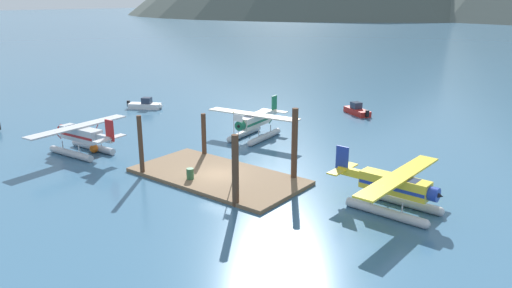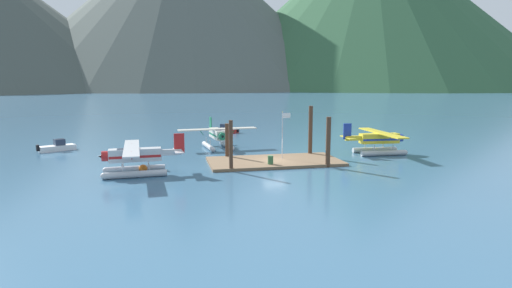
{
  "view_description": "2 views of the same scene",
  "coord_description": "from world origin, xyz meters",
  "px_view_note": "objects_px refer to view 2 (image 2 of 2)",
  "views": [
    {
      "loc": [
        25.51,
        -27.71,
        14.11
      ],
      "look_at": [
        1.28,
        3.51,
        2.29
      ],
      "focal_mm": 34.26,
      "sensor_mm": 36.0,
      "label": 1
    },
    {
      "loc": [
        -11.45,
        -43.21,
        8.83
      ],
      "look_at": [
        -1.84,
        1.01,
        1.98
      ],
      "focal_mm": 29.09,
      "sensor_mm": 36.0,
      "label": 2
    }
  ],
  "objects_px": {
    "flagpole": "(284,129)",
    "boat_white_open_west": "(58,147)",
    "seaplane_yellow_stbd_fwd": "(379,141)",
    "boat_red_open_north": "(225,130)",
    "fuel_drum": "(271,160)",
    "mooring_buoy": "(143,169)",
    "seaplane_cream_bow_left": "(217,137)",
    "seaplane_silver_port_aft": "(135,159)"
  },
  "relations": [
    {
      "from": "boat_white_open_west",
      "to": "seaplane_silver_port_aft",
      "type": "bearing_deg",
      "value": -57.28
    },
    {
      "from": "mooring_buoy",
      "to": "boat_white_open_west",
      "type": "xyz_separation_m",
      "value": [
        -11.35,
        15.81,
        0.08
      ]
    },
    {
      "from": "mooring_buoy",
      "to": "seaplane_silver_port_aft",
      "type": "height_order",
      "value": "seaplane_silver_port_aft"
    },
    {
      "from": "fuel_drum",
      "to": "seaplane_yellow_stbd_fwd",
      "type": "bearing_deg",
      "value": 17.61
    },
    {
      "from": "mooring_buoy",
      "to": "boat_white_open_west",
      "type": "bearing_deg",
      "value": 125.67
    },
    {
      "from": "fuel_drum",
      "to": "mooring_buoy",
      "type": "bearing_deg",
      "value": -179.77
    },
    {
      "from": "flagpole",
      "to": "boat_white_open_west",
      "type": "xyz_separation_m",
      "value": [
        -26.42,
        12.79,
        -3.12
      ]
    },
    {
      "from": "mooring_buoy",
      "to": "seaplane_silver_port_aft",
      "type": "relative_size",
      "value": 0.08
    },
    {
      "from": "boat_red_open_north",
      "to": "mooring_buoy",
      "type": "bearing_deg",
      "value": -112.28
    },
    {
      "from": "fuel_drum",
      "to": "seaplane_silver_port_aft",
      "type": "distance_m",
      "value": 13.56
    },
    {
      "from": "fuel_drum",
      "to": "boat_red_open_north",
      "type": "height_order",
      "value": "boat_red_open_north"
    },
    {
      "from": "seaplane_cream_bow_left",
      "to": "boat_red_open_north",
      "type": "height_order",
      "value": "seaplane_cream_bow_left"
    },
    {
      "from": "mooring_buoy",
      "to": "boat_white_open_west",
      "type": "distance_m",
      "value": 19.46
    },
    {
      "from": "seaplane_yellow_stbd_fwd",
      "to": "boat_red_open_north",
      "type": "height_order",
      "value": "seaplane_yellow_stbd_fwd"
    },
    {
      "from": "flagpole",
      "to": "boat_white_open_west",
      "type": "distance_m",
      "value": 29.52
    },
    {
      "from": "fuel_drum",
      "to": "seaplane_cream_bow_left",
      "type": "relative_size",
      "value": 0.08
    },
    {
      "from": "flagpole",
      "to": "seaplane_yellow_stbd_fwd",
      "type": "relative_size",
      "value": 0.5
    },
    {
      "from": "fuel_drum",
      "to": "boat_white_open_west",
      "type": "xyz_separation_m",
      "value": [
        -24.18,
        15.75,
        -0.25
      ]
    },
    {
      "from": "seaplane_yellow_stbd_fwd",
      "to": "mooring_buoy",
      "type": "bearing_deg",
      "value": -170.21
    },
    {
      "from": "mooring_buoy",
      "to": "boat_red_open_north",
      "type": "bearing_deg",
      "value": 67.72
    },
    {
      "from": "seaplane_cream_bow_left",
      "to": "boat_white_open_west",
      "type": "xyz_separation_m",
      "value": [
        -20.28,
        2.46,
        -1.09
      ]
    },
    {
      "from": "fuel_drum",
      "to": "mooring_buoy",
      "type": "relative_size",
      "value": 1.08
    },
    {
      "from": "seaplane_cream_bow_left",
      "to": "seaplane_yellow_stbd_fwd",
      "type": "relative_size",
      "value": 1.0
    },
    {
      "from": "seaplane_cream_bow_left",
      "to": "fuel_drum",
      "type": "bearing_deg",
      "value": -73.63
    },
    {
      "from": "seaplane_silver_port_aft",
      "to": "boat_white_open_west",
      "type": "distance_m",
      "value": 19.79
    },
    {
      "from": "flagpole",
      "to": "fuel_drum",
      "type": "height_order",
      "value": "flagpole"
    },
    {
      "from": "flagpole",
      "to": "boat_white_open_west",
      "type": "height_order",
      "value": "flagpole"
    },
    {
      "from": "flagpole",
      "to": "seaplane_cream_bow_left",
      "type": "distance_m",
      "value": 12.19
    },
    {
      "from": "flagpole",
      "to": "seaplane_silver_port_aft",
      "type": "bearing_deg",
      "value": -166.31
    },
    {
      "from": "mooring_buoy",
      "to": "seaplane_cream_bow_left",
      "type": "xyz_separation_m",
      "value": [
        8.93,
        13.35,
        1.17
      ]
    },
    {
      "from": "mooring_buoy",
      "to": "seaplane_cream_bow_left",
      "type": "height_order",
      "value": "seaplane_cream_bow_left"
    },
    {
      "from": "seaplane_yellow_stbd_fwd",
      "to": "boat_red_open_north",
      "type": "relative_size",
      "value": 2.39
    },
    {
      "from": "seaplane_cream_bow_left",
      "to": "boat_red_open_north",
      "type": "xyz_separation_m",
      "value": [
        3.4,
        16.74,
        -1.09
      ]
    },
    {
      "from": "seaplane_yellow_stbd_fwd",
      "to": "seaplane_cream_bow_left",
      "type": "bearing_deg",
      "value": 155.61
    },
    {
      "from": "fuel_drum",
      "to": "seaplane_cream_bow_left",
      "type": "distance_m",
      "value": 13.88
    },
    {
      "from": "mooring_buoy",
      "to": "seaplane_yellow_stbd_fwd",
      "type": "height_order",
      "value": "seaplane_yellow_stbd_fwd"
    },
    {
      "from": "seaplane_yellow_stbd_fwd",
      "to": "flagpole",
      "type": "bearing_deg",
      "value": -172.03
    },
    {
      "from": "mooring_buoy",
      "to": "seaplane_silver_port_aft",
      "type": "xyz_separation_m",
      "value": [
        -0.67,
        -0.82,
        1.17
      ]
    },
    {
      "from": "seaplane_cream_bow_left",
      "to": "seaplane_silver_port_aft",
      "type": "distance_m",
      "value": 17.11
    },
    {
      "from": "flagpole",
      "to": "seaplane_yellow_stbd_fwd",
      "type": "xyz_separation_m",
      "value": [
        12.72,
        1.78,
        -2.03
      ]
    },
    {
      "from": "boat_white_open_west",
      "to": "flagpole",
      "type": "bearing_deg",
      "value": -25.83
    },
    {
      "from": "seaplane_silver_port_aft",
      "to": "boat_red_open_north",
      "type": "height_order",
      "value": "seaplane_silver_port_aft"
    }
  ]
}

